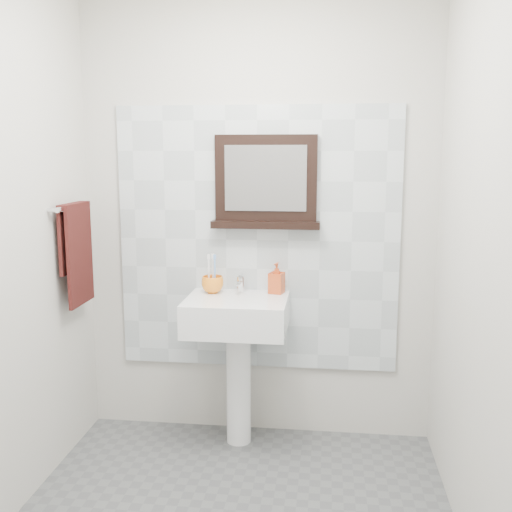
{
  "coord_description": "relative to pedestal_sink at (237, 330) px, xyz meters",
  "views": [
    {
      "loc": [
        0.4,
        -2.26,
        1.64
      ],
      "look_at": [
        0.06,
        0.55,
        1.15
      ],
      "focal_mm": 42.0,
      "sensor_mm": 36.0,
      "label": 1
    }
  ],
  "objects": [
    {
      "name": "back_wall",
      "position": [
        0.09,
        0.23,
        0.57
      ],
      "size": [
        2.0,
        0.01,
        2.5
      ],
      "primitive_type": "cube",
      "color": "beige",
      "rests_on": "ground"
    },
    {
      "name": "front_wall",
      "position": [
        0.09,
        -1.97,
        0.57
      ],
      "size": [
        2.0,
        0.01,
        2.5
      ],
      "primitive_type": "cube",
      "color": "beige",
      "rests_on": "ground"
    },
    {
      "name": "right_wall",
      "position": [
        1.09,
        -0.87,
        0.57
      ],
      "size": [
        0.01,
        2.2,
        2.5
      ],
      "primitive_type": "cube",
      "color": "beige",
      "rests_on": "ground"
    },
    {
      "name": "splashback",
      "position": [
        0.09,
        0.21,
        0.47
      ],
      "size": [
        1.6,
        0.02,
        1.5
      ],
      "primitive_type": "cube",
      "color": "silver",
      "rests_on": "back_wall"
    },
    {
      "name": "pedestal_sink",
      "position": [
        0.0,
        0.0,
        0.0
      ],
      "size": [
        0.55,
        0.44,
        0.96
      ],
      "color": "white",
      "rests_on": "ground"
    },
    {
      "name": "toothbrush_cup",
      "position": [
        -0.15,
        0.1,
        0.23
      ],
      "size": [
        0.14,
        0.14,
        0.1
      ],
      "primitive_type": "imported",
      "rotation": [
        0.0,
        0.0,
        -0.15
      ],
      "color": "orange",
      "rests_on": "pedestal_sink"
    },
    {
      "name": "toothbrushes",
      "position": [
        -0.15,
        0.1,
        0.31
      ],
      "size": [
        0.05,
        0.04,
        0.21
      ],
      "color": "white",
      "rests_on": "toothbrush_cup"
    },
    {
      "name": "soap_dispenser",
      "position": [
        0.2,
        0.14,
        0.27
      ],
      "size": [
        0.1,
        0.1,
        0.17
      ],
      "primitive_type": "imported",
      "rotation": [
        0.0,
        0.0,
        -0.26
      ],
      "color": "red",
      "rests_on": "pedestal_sink"
    },
    {
      "name": "framed_mirror",
      "position": [
        0.14,
        0.19,
        0.79
      ],
      "size": [
        0.61,
        0.11,
        0.51
      ],
      "color": "black",
      "rests_on": "back_wall"
    },
    {
      "name": "towel_bar",
      "position": [
        -0.86,
        -0.1,
        0.68
      ],
      "size": [
        0.07,
        0.4,
        0.03
      ],
      "color": "silver",
      "rests_on": "left_wall"
    },
    {
      "name": "hand_towel",
      "position": [
        -0.86,
        -0.1,
        0.47
      ],
      "size": [
        0.06,
        0.3,
        0.55
      ],
      "color": "black",
      "rests_on": "towel_bar"
    }
  ]
}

